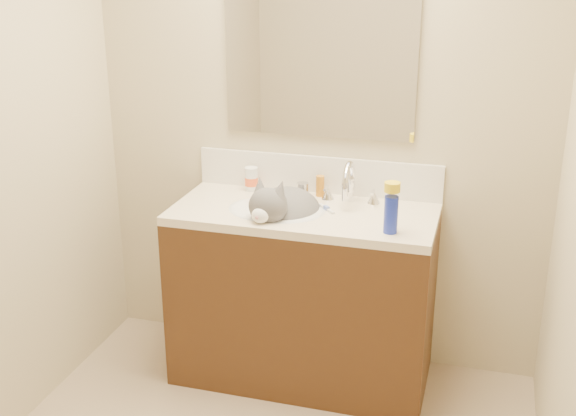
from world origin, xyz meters
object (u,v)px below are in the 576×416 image
Objects in this scene: spray_can at (391,215)px; amber_bottle at (320,186)px; cat at (283,213)px; faucet at (349,186)px; pill_bottle at (251,179)px; silver_jar at (303,189)px; basin at (277,224)px; vanity_cabinet at (303,298)px.

amber_bottle is at bearing 136.14° from spray_can.
cat is at bearing -117.57° from amber_bottle.
faucet reaches higher than pill_bottle.
silver_jar is 0.09m from amber_bottle.
basin is at bearing 165.61° from spray_can.
basin is at bearing -165.96° from vanity_cabinet.
silver_jar is 0.40× the size of spray_can.
spray_can is (0.51, -0.15, 0.10)m from cat.
vanity_cabinet is at bearing 14.04° from basin.
pill_bottle is at bearing -178.56° from amber_bottle.
amber_bottle is 0.63× the size of spray_can.
pill_bottle is 0.82m from spray_can.
amber_bottle is (0.03, 0.21, 0.50)m from vanity_cabinet.
vanity_cabinet is 0.63m from pill_bottle.
vanity_cabinet is at bearing -73.62° from silver_jar.
spray_can is at bearing -4.90° from cat.
basin is 0.30m from amber_bottle.
pill_bottle is (-0.50, 0.06, -0.03)m from faucet.
spray_can is (0.74, -0.37, 0.02)m from pill_bottle.
faucet is 2.78× the size of amber_bottle.
faucet is 1.75× the size of spray_can.
pill_bottle is 1.80× the size of silver_jar.
cat is at bearing -100.53° from silver_jar.
vanity_cabinet is 4.29× the size of faucet.
basin is (-0.12, -0.03, 0.38)m from vanity_cabinet.
pill_bottle reaches higher than amber_bottle.
cat is 7.50× the size of silver_jar.
spray_can is (0.47, -0.36, 0.05)m from silver_jar.
silver_jar is at bearing 106.38° from vanity_cabinet.
pill_bottle is at bearing 172.72° from faucet.
pill_bottle is at bearing 146.86° from cat.
cat is 0.27m from amber_bottle.
vanity_cabinet is at bearing -142.71° from faucet.
faucet is 0.58× the size of cat.
faucet is 0.17m from amber_bottle.
pill_bottle reaches higher than silver_jar.
cat is at bearing -150.29° from faucet.
basin is 0.06m from cat.
pill_bottle is 0.73× the size of spray_can.
vanity_cabinet is 11.90× the size of amber_bottle.
silver_jar is at bearing -165.42° from amber_bottle.
silver_jar is at bearing 143.03° from spray_can.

